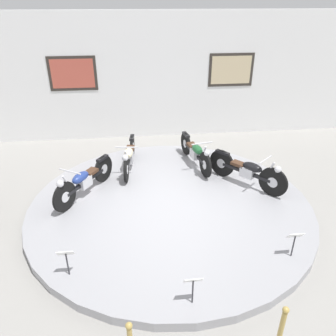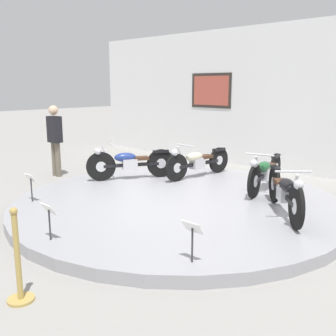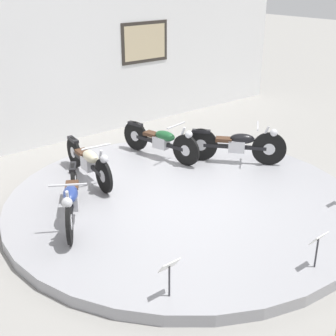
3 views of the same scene
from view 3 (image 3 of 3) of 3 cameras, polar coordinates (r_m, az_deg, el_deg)
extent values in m
plane|color=gray|center=(8.10, 1.75, -4.62)|extent=(60.00, 60.00, 0.00)
cylinder|color=#99999E|center=(8.06, 1.76, -4.08)|extent=(5.98, 5.98, 0.17)
cube|color=white|center=(10.97, -13.52, 12.64)|extent=(14.00, 0.20, 3.77)
cube|color=#2D2823|center=(12.08, -2.84, 15.07)|extent=(1.40, 0.02, 1.00)
cube|color=#C6B289|center=(12.08, -2.83, 15.06)|extent=(1.24, 0.02, 0.84)
cylinder|color=black|center=(6.75, -11.94, -6.48)|extent=(0.38, 0.57, 0.64)
cylinder|color=silver|center=(6.75, -11.94, -6.48)|extent=(0.17, 0.22, 0.22)
cylinder|color=black|center=(7.95, -11.39, -1.70)|extent=(0.38, 0.57, 0.64)
cylinder|color=silver|center=(7.95, -11.39, -1.70)|extent=(0.17, 0.22, 0.22)
cube|color=black|center=(7.35, -11.64, -3.89)|extent=(0.71, 1.09, 0.07)
cube|color=silver|center=(7.30, -11.67, -3.89)|extent=(0.34, 0.38, 0.24)
ellipsoid|color=navy|center=(7.14, -11.81, -3.11)|extent=(0.44, 0.52, 0.20)
cube|color=#472D1E|center=(7.48, -11.64, -2.18)|extent=(0.34, 0.38, 0.07)
cube|color=black|center=(7.85, -11.55, 0.11)|extent=(0.27, 0.36, 0.06)
cylinder|color=silver|center=(6.79, -12.00, -4.40)|extent=(0.17, 0.24, 0.54)
cylinder|color=silver|center=(6.77, -12.13, -2.03)|extent=(0.48, 0.31, 0.03)
sphere|color=silver|center=(6.54, -12.21, -4.15)|extent=(0.15, 0.15, 0.15)
cylinder|color=black|center=(8.14, -7.84, -0.98)|extent=(0.13, 0.61, 0.61)
cylinder|color=silver|center=(8.14, -7.84, -0.98)|extent=(0.09, 0.22, 0.21)
cylinder|color=black|center=(9.30, -11.38, 1.91)|extent=(0.13, 0.61, 0.61)
cylinder|color=silver|center=(9.30, -11.38, 1.91)|extent=(0.09, 0.22, 0.21)
cube|color=black|center=(8.71, -9.73, 0.56)|extent=(0.22, 1.24, 0.07)
cube|color=silver|center=(8.67, -9.63, 0.60)|extent=(0.24, 0.34, 0.24)
ellipsoid|color=beige|center=(8.52, -9.43, 1.37)|extent=(0.28, 0.50, 0.20)
cube|color=#472D1E|center=(8.85, -10.35, 1.86)|extent=(0.24, 0.34, 0.07)
cube|color=black|center=(9.21, -11.51, 3.40)|extent=(0.14, 0.37, 0.06)
cylinder|color=silver|center=(8.18, -8.35, 0.66)|extent=(0.07, 0.25, 0.54)
cylinder|color=silver|center=(8.18, -8.77, 2.58)|extent=(0.54, 0.10, 0.03)
sphere|color=silver|center=(7.96, -7.78, 1.10)|extent=(0.15, 0.15, 0.15)
cylinder|color=black|center=(9.18, 2.21, 2.18)|extent=(0.18, 0.63, 0.63)
cylinder|color=silver|center=(9.18, 2.21, 2.18)|extent=(0.11, 0.23, 0.22)
cylinder|color=black|center=(10.00, -3.97, 3.93)|extent=(0.18, 0.63, 0.63)
cylinder|color=silver|center=(10.00, -3.97, 3.93)|extent=(0.11, 0.23, 0.22)
cube|color=black|center=(9.58, -1.01, 3.10)|extent=(0.31, 1.23, 0.07)
cube|color=silver|center=(9.55, -0.82, 3.16)|extent=(0.26, 0.35, 0.24)
ellipsoid|color=#1E562D|center=(9.43, -0.36, 3.94)|extent=(0.31, 0.51, 0.20)
cube|color=#472D1E|center=(9.67, -2.01, 4.16)|extent=(0.26, 0.35, 0.07)
cube|color=black|center=(9.92, -4.01, 5.39)|extent=(0.17, 0.37, 0.06)
cylinder|color=silver|center=(9.20, 1.49, 3.55)|extent=(0.09, 0.25, 0.54)
cylinder|color=silver|center=(9.18, 0.98, 5.23)|extent=(0.54, 0.14, 0.03)
sphere|color=silver|center=(9.03, 2.55, 4.11)|extent=(0.15, 0.15, 0.15)
cylinder|color=black|center=(9.40, 12.23, 2.29)|extent=(0.48, 0.55, 0.67)
cylinder|color=silver|center=(9.40, 12.23, 2.29)|extent=(0.20, 0.22, 0.23)
cylinder|color=black|center=(9.43, 4.03, 2.85)|extent=(0.48, 0.55, 0.67)
cylinder|color=silver|center=(9.43, 4.03, 2.85)|extent=(0.20, 0.22, 0.23)
cube|color=black|center=(9.39, 8.12, 2.58)|extent=(0.86, 0.99, 0.07)
cube|color=silver|center=(9.39, 8.38, 2.68)|extent=(0.36, 0.37, 0.24)
ellipsoid|color=black|center=(9.33, 9.05, 3.55)|extent=(0.48, 0.51, 0.20)
cube|color=#472D1E|center=(9.35, 6.83, 3.47)|extent=(0.36, 0.37, 0.07)
cube|color=black|center=(9.34, 4.08, 4.49)|extent=(0.31, 0.34, 0.06)
cylinder|color=silver|center=(9.33, 11.43, 3.50)|extent=(0.20, 0.22, 0.54)
cylinder|color=silver|center=(9.24, 10.88, 5.07)|extent=(0.43, 0.37, 0.03)
sphere|color=silver|center=(9.29, 12.78, 4.22)|extent=(0.15, 0.15, 0.15)
cylinder|color=#333338|center=(5.66, 0.16, -13.65)|extent=(0.02, 0.02, 0.42)
cube|color=white|center=(5.53, 0.16, -11.78)|extent=(0.26, 0.11, 0.15)
cylinder|color=#333338|center=(6.44, 17.63, -9.88)|extent=(0.02, 0.02, 0.42)
cube|color=white|center=(6.32, 17.88, -8.16)|extent=(0.26, 0.11, 0.15)
camera|label=1|loc=(4.06, 61.21, 16.35)|focal=35.00mm
camera|label=2|loc=(9.41, 49.27, 5.58)|focal=42.00mm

